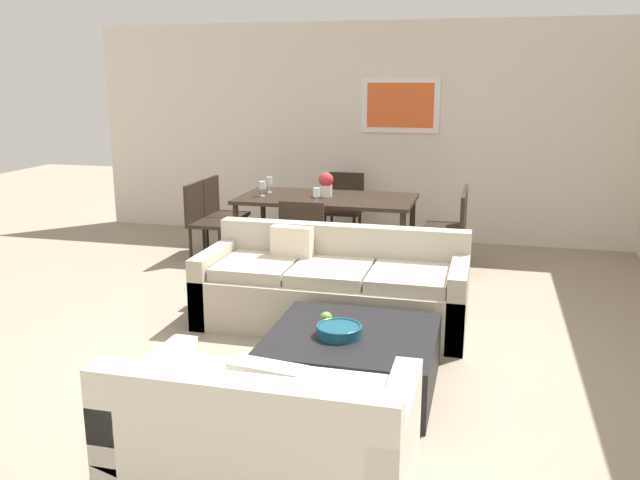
{
  "coord_description": "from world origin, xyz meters",
  "views": [
    {
      "loc": [
        1.24,
        -4.82,
        2.02
      ],
      "look_at": [
        -0.04,
        0.2,
        0.75
      ],
      "focal_mm": 37.26,
      "sensor_mm": 36.0,
      "label": 1
    }
  ],
  "objects_px": {
    "dining_chair_left_far": "(220,209)",
    "dining_chair_head": "(344,204)",
    "dining_chair_right_far": "(453,221)",
    "wine_glass_left_near": "(262,186)",
    "apple_on_coffee_table": "(326,318)",
    "dining_chair_right_near": "(451,230)",
    "dining_table": "(327,203)",
    "wine_glass_foot": "(317,193)",
    "decorative_bowl": "(339,330)",
    "coffee_table": "(352,360)",
    "loveseat_white": "(266,443)",
    "centerpiece_vase": "(326,184)",
    "dining_chair_left_near": "(204,217)",
    "wine_glass_left_far": "(269,181)",
    "sofa_beige": "(333,290)",
    "dining_chair_foot": "(305,238)"
  },
  "relations": [
    {
      "from": "dining_table",
      "to": "dining_chair_left_far",
      "type": "height_order",
      "value": "dining_chair_left_far"
    },
    {
      "from": "dining_chair_left_far",
      "to": "dining_chair_head",
      "type": "bearing_deg",
      "value": 26.67
    },
    {
      "from": "dining_chair_left_near",
      "to": "dining_chair_right_near",
      "type": "distance_m",
      "value": 2.73
    },
    {
      "from": "dining_chair_right_near",
      "to": "dining_chair_left_far",
      "type": "bearing_deg",
      "value": 170.54
    },
    {
      "from": "coffee_table",
      "to": "sofa_beige",
      "type": "bearing_deg",
      "value": 109.42
    },
    {
      "from": "dining_table",
      "to": "dining_chair_left_far",
      "type": "xyz_separation_m",
      "value": [
        -1.36,
        0.23,
        -0.18
      ]
    },
    {
      "from": "apple_on_coffee_table",
      "to": "dining_chair_left_far",
      "type": "bearing_deg",
      "value": 123.94
    },
    {
      "from": "dining_chair_right_near",
      "to": "centerpiece_vase",
      "type": "relative_size",
      "value": 3.31
    },
    {
      "from": "wine_glass_left_far",
      "to": "dining_chair_right_far",
      "type": "bearing_deg",
      "value": 2.83
    },
    {
      "from": "wine_glass_foot",
      "to": "wine_glass_left_near",
      "type": "relative_size",
      "value": 1.04
    },
    {
      "from": "apple_on_coffee_table",
      "to": "wine_glass_foot",
      "type": "distance_m",
      "value": 2.5
    },
    {
      "from": "dining_chair_right_far",
      "to": "dining_chair_left_near",
      "type": "height_order",
      "value": "same"
    },
    {
      "from": "wine_glass_left_far",
      "to": "centerpiece_vase",
      "type": "height_order",
      "value": "centerpiece_vase"
    },
    {
      "from": "apple_on_coffee_table",
      "to": "dining_chair_right_near",
      "type": "height_order",
      "value": "dining_chair_right_near"
    },
    {
      "from": "dining_chair_left_far",
      "to": "centerpiece_vase",
      "type": "distance_m",
      "value": 1.41
    },
    {
      "from": "dining_chair_left_far",
      "to": "wine_glass_foot",
      "type": "distance_m",
      "value": 1.56
    },
    {
      "from": "sofa_beige",
      "to": "wine_glass_left_far",
      "type": "distance_m",
      "value": 2.34
    },
    {
      "from": "apple_on_coffee_table",
      "to": "wine_glass_left_far",
      "type": "distance_m",
      "value": 3.27
    },
    {
      "from": "dining_chair_head",
      "to": "coffee_table",
      "type": "bearing_deg",
      "value": -76.99
    },
    {
      "from": "dining_chair_foot",
      "to": "dining_chair_left_far",
      "type": "bearing_deg",
      "value": 140.12
    },
    {
      "from": "decorative_bowl",
      "to": "dining_chair_foot",
      "type": "distance_m",
      "value": 2.24
    },
    {
      "from": "dining_chair_left_far",
      "to": "dining_chair_head",
      "type": "relative_size",
      "value": 1.0
    },
    {
      "from": "dining_chair_left_near",
      "to": "wine_glass_foot",
      "type": "xyz_separation_m",
      "value": [
        1.36,
        -0.22,
        0.36
      ]
    },
    {
      "from": "coffee_table",
      "to": "apple_on_coffee_table",
      "type": "height_order",
      "value": "apple_on_coffee_table"
    },
    {
      "from": "decorative_bowl",
      "to": "dining_chair_head",
      "type": "height_order",
      "value": "dining_chair_head"
    },
    {
      "from": "apple_on_coffee_table",
      "to": "dining_chair_right_near",
      "type": "relative_size",
      "value": 0.1
    },
    {
      "from": "dining_table",
      "to": "wine_glass_foot",
      "type": "height_order",
      "value": "wine_glass_foot"
    },
    {
      "from": "wine_glass_foot",
      "to": "centerpiece_vase",
      "type": "height_order",
      "value": "centerpiece_vase"
    },
    {
      "from": "decorative_bowl",
      "to": "wine_glass_foot",
      "type": "relative_size",
      "value": 1.77
    },
    {
      "from": "dining_chair_right_far",
      "to": "wine_glass_left_near",
      "type": "height_order",
      "value": "wine_glass_left_near"
    },
    {
      "from": "loveseat_white",
      "to": "centerpiece_vase",
      "type": "distance_m",
      "value": 4.36
    },
    {
      "from": "sofa_beige",
      "to": "dining_chair_right_near",
      "type": "relative_size",
      "value": 2.5
    },
    {
      "from": "apple_on_coffee_table",
      "to": "dining_chair_head",
      "type": "xyz_separation_m",
      "value": [
        -0.68,
        3.72,
        0.08
      ]
    },
    {
      "from": "dining_chair_right_far",
      "to": "dining_chair_left_far",
      "type": "xyz_separation_m",
      "value": [
        -2.73,
        0.0,
        0.0
      ]
    },
    {
      "from": "dining_chair_head",
      "to": "wine_glass_foot",
      "type": "bearing_deg",
      "value": -90.0
    },
    {
      "from": "dining_chair_right_near",
      "to": "dining_table",
      "type": "bearing_deg",
      "value": 170.54
    },
    {
      "from": "dining_chair_left_near",
      "to": "wine_glass_left_near",
      "type": "xyz_separation_m",
      "value": [
        0.66,
        0.1,
        0.36
      ]
    },
    {
      "from": "dining_table",
      "to": "dining_chair_right_far",
      "type": "relative_size",
      "value": 2.17
    },
    {
      "from": "wine_glass_left_far",
      "to": "sofa_beige",
      "type": "bearing_deg",
      "value": -58.27
    },
    {
      "from": "wine_glass_left_far",
      "to": "wine_glass_left_near",
      "type": "distance_m",
      "value": 0.25
    },
    {
      "from": "coffee_table",
      "to": "dining_chair_right_far",
      "type": "height_order",
      "value": "dining_chair_right_far"
    },
    {
      "from": "decorative_bowl",
      "to": "dining_chair_right_far",
      "type": "relative_size",
      "value": 0.35
    },
    {
      "from": "centerpiece_vase",
      "to": "wine_glass_left_near",
      "type": "bearing_deg",
      "value": -167.0
    },
    {
      "from": "sofa_beige",
      "to": "apple_on_coffee_table",
      "type": "xyz_separation_m",
      "value": [
        0.19,
        -1.0,
        0.13
      ]
    },
    {
      "from": "apple_on_coffee_table",
      "to": "dining_chair_head",
      "type": "distance_m",
      "value": 3.78
    },
    {
      "from": "dining_chair_left_far",
      "to": "centerpiece_vase",
      "type": "bearing_deg",
      "value": -8.2
    },
    {
      "from": "wine_glass_foot",
      "to": "decorative_bowl",
      "type": "bearing_deg",
      "value": -72.34
    },
    {
      "from": "apple_on_coffee_table",
      "to": "wine_glass_left_far",
      "type": "relative_size",
      "value": 0.48
    },
    {
      "from": "loveseat_white",
      "to": "dining_chair_right_near",
      "type": "xyz_separation_m",
      "value": [
        0.64,
        3.99,
        0.21
      ]
    },
    {
      "from": "coffee_table",
      "to": "apple_on_coffee_table",
      "type": "xyz_separation_m",
      "value": [
        -0.21,
        0.12,
        0.23
      ]
    }
  ]
}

